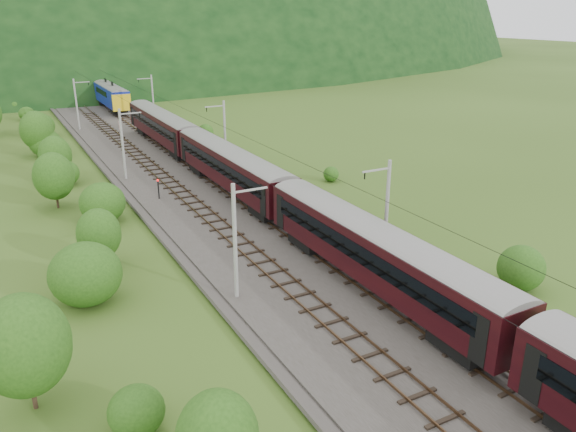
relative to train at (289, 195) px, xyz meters
name	(u,v)px	position (x,y,z in m)	size (l,w,h in m)	color
ground	(315,281)	(-2.40, -8.42, -3.82)	(600.00, 600.00, 0.00)	#375019
railbed	(257,233)	(-2.40, 1.58, -3.67)	(14.00, 220.00, 0.30)	#38332D
track_left	(231,236)	(-4.80, 1.58, -3.45)	(2.40, 220.00, 0.27)	brown
track_right	(281,226)	(0.00, 1.58, -3.45)	(2.40, 220.00, 0.27)	brown
catenary_left	(123,143)	(-8.52, 23.58, 0.68)	(2.54, 192.28, 8.00)	gray
catenary_right	(224,132)	(3.72, 23.58, 0.68)	(2.54, 192.28, 8.00)	gray
overhead_wires	(255,156)	(-2.40, 1.58, 3.28)	(4.83, 198.00, 0.03)	black
mountain_main	(22,52)	(-2.40, 251.58, -3.82)	(504.00, 360.00, 244.00)	black
train	(289,195)	(0.00, 0.00, 0.00)	(3.26, 156.17, 5.68)	black
hazard_post_near	(120,126)	(-3.12, 51.13, -2.72)	(0.17, 0.17, 1.60)	red
hazard_post_far	(120,121)	(-2.10, 55.63, -2.77)	(0.16, 0.16, 1.50)	red
signal	(158,187)	(-7.31, 14.62, -2.30)	(0.23, 0.23, 2.08)	black
vegetation_left	(64,212)	(-17.18, 7.76, -1.08)	(13.36, 143.37, 6.55)	#224B14
vegetation_right	(462,250)	(8.90, -11.43, -2.54)	(7.00, 88.83, 2.94)	#224B14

